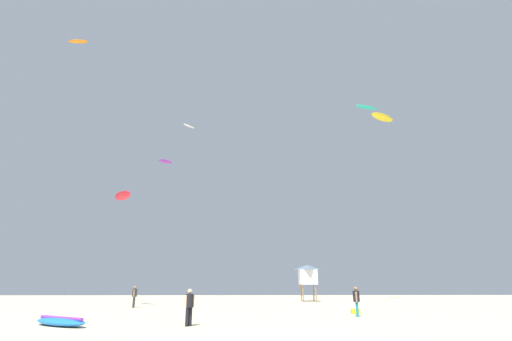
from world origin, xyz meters
TOP-DOWN VIEW (x-y plane):
  - ground_plane at (0.00, 0.00)m, footprint 120.00×120.00m
  - person_foreground at (-3.59, 5.01)m, footprint 0.43×0.42m
  - person_midground at (-10.45, 20.24)m, footprint 0.40×0.59m
  - person_left at (5.95, 10.17)m, footprint 0.40×0.57m
  - kite_grounded_near at (-9.65, 5.23)m, footprint 3.57×2.91m
  - lifeguard_tower at (6.49, 31.77)m, footprint 2.30×2.30m
  - cooler_box at (6.53, 12.63)m, footprint 0.56×0.36m
  - kite_aloft_0 at (-12.76, 21.39)m, footprint 2.92×3.39m
  - kite_aloft_1 at (17.98, 33.09)m, footprint 4.37×3.49m
  - kite_aloft_2 at (-11.89, 34.72)m, footprint 1.95×1.72m
  - kite_aloft_3 at (-9.93, 40.53)m, footprint 1.92×2.10m
  - kite_aloft_4 at (11.99, 22.27)m, footprint 2.82×1.58m
  - kite_aloft_5 at (-18.92, 20.60)m, footprint 2.06×0.63m

SIDE VIEW (x-z plane):
  - ground_plane at x=0.00m, z-range 0.00..0.00m
  - cooler_box at x=6.53m, z-range 0.00..0.32m
  - kite_grounded_near at x=-9.65m, z-range -0.02..0.44m
  - person_foreground at x=-3.59m, z-range 0.14..1.83m
  - person_left at x=5.95m, z-range 0.15..1.91m
  - person_midground at x=-10.45m, z-range 0.15..1.93m
  - lifeguard_tower at x=6.49m, z-range 0.98..5.13m
  - kite_aloft_0 at x=-12.76m, z-range 9.64..10.47m
  - kite_aloft_2 at x=-11.89m, z-range 17.71..18.21m
  - kite_aloft_4 at x=11.99m, z-range 20.00..20.39m
  - kite_aloft_1 at x=17.98m, z-range 23.78..24.52m
  - kite_aloft_3 at x=-9.93m, z-range 25.47..25.97m
  - kite_aloft_5 at x=-18.92m, z-range 26.53..26.79m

